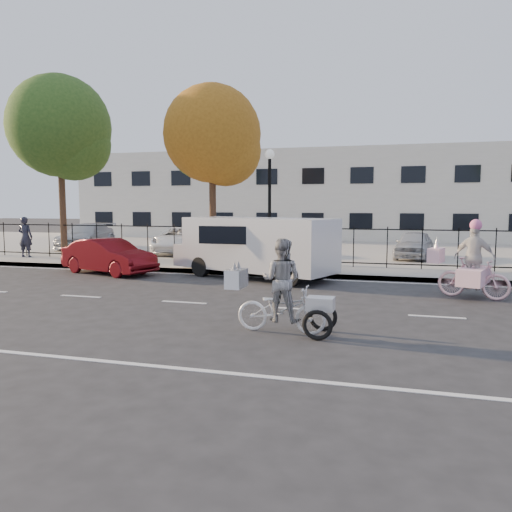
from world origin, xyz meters
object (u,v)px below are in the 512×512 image
(white_van, at_px, (255,245))
(lot_car_a, at_px, (86,236))
(lamppost, at_px, (270,187))
(zebra_trike, at_px, (281,297))
(pedestrian, at_px, (25,237))
(unicorn_bike, at_px, (472,269))
(lot_car_b, at_px, (179,240))
(lot_car_c, at_px, (225,240))
(lot_car_d, at_px, (414,245))
(red_sedan, at_px, (109,256))

(white_van, bearing_deg, lot_car_a, 169.53)
(lamppost, xyz_separation_m, white_van, (0.09, -2.30, -2.00))
(white_van, relative_size, lot_car_a, 1.37)
(zebra_trike, xyz_separation_m, pedestrian, (-13.50, 9.00, 0.33))
(unicorn_bike, height_order, lot_car_a, unicorn_bike)
(pedestrian, distance_m, lot_car_b, 6.75)
(lamppost, bearing_deg, lot_car_c, 129.93)
(white_van, relative_size, lot_car_d, 1.77)
(red_sedan, bearing_deg, zebra_trike, -111.14)
(pedestrian, height_order, lot_car_a, pedestrian)
(white_van, xyz_separation_m, lot_car_d, (5.26, 6.33, -0.37))
(lot_car_a, xyz_separation_m, lot_car_c, (7.99, -0.86, 0.01))
(white_van, height_order, lot_car_a, white_van)
(white_van, height_order, pedestrian, white_van)
(white_van, distance_m, lot_car_b, 8.17)
(white_van, relative_size, lot_car_c, 1.53)
(red_sedan, bearing_deg, lot_car_d, -39.32)
(lot_car_b, bearing_deg, lamppost, -45.97)
(pedestrian, bearing_deg, lot_car_c, -162.58)
(unicorn_bike, height_order, lot_car_c, unicorn_bike)
(lamppost, height_order, red_sedan, lamppost)
(lamppost, height_order, pedestrian, lamppost)
(pedestrian, bearing_deg, lamppost, 172.88)
(pedestrian, distance_m, lot_car_a, 4.50)
(zebra_trike, distance_m, white_van, 7.14)
(zebra_trike, bearing_deg, lot_car_c, 25.61)
(red_sedan, xyz_separation_m, lot_car_a, (-5.83, 7.18, 0.18))
(zebra_trike, relative_size, white_van, 0.35)
(lot_car_a, relative_size, lot_car_b, 1.01)
(white_van, distance_m, lot_car_a, 13.04)
(zebra_trike, height_order, pedestrian, pedestrian)
(lot_car_d, bearing_deg, white_van, -120.77)
(white_van, xyz_separation_m, lot_car_b, (-5.48, 6.05, -0.34))
(red_sedan, bearing_deg, lot_car_c, -0.69)
(pedestrian, bearing_deg, unicorn_bike, 159.27)
(lot_car_a, height_order, lot_car_c, lot_car_c)
(lamppost, xyz_separation_m, lot_car_b, (-5.39, 3.75, -2.35))
(unicorn_bike, distance_m, pedestrian, 18.04)
(lot_car_c, relative_size, lot_car_d, 1.16)
(lot_car_a, bearing_deg, lot_car_d, -11.23)
(zebra_trike, xyz_separation_m, red_sedan, (-7.71, 6.32, -0.08))
(lamppost, xyz_separation_m, pedestrian, (-11.00, 0.00, -2.08))
(zebra_trike, relative_size, lot_car_d, 0.61)
(zebra_trike, height_order, unicorn_bike, unicorn_bike)
(lamppost, distance_m, unicorn_bike, 8.14)
(red_sedan, height_order, lot_car_a, lot_car_a)
(lamppost, relative_size, lot_car_a, 0.97)
(lamppost, distance_m, lot_car_b, 6.97)
(zebra_trike, distance_m, unicorn_bike, 6.24)
(zebra_trike, height_order, white_van, white_van)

